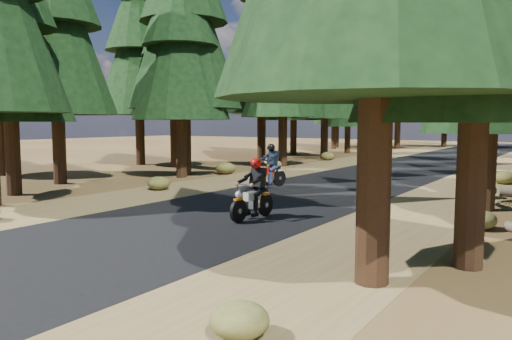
# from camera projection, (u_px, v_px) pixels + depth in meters

# --- Properties ---
(ground) EXTENTS (120.00, 120.00, 0.00)m
(ground) POSITION_uv_depth(u_px,v_px,m) (227.00, 213.00, 14.12)
(ground) COLOR #4B331A
(ground) RESTS_ON ground
(road) EXTENTS (6.00, 100.00, 0.01)m
(road) POSITION_uv_depth(u_px,v_px,m) (309.00, 192.00, 18.27)
(road) COLOR black
(road) RESTS_ON ground
(shoulder_l) EXTENTS (3.20, 100.00, 0.01)m
(shoulder_l) POSITION_uv_depth(u_px,v_px,m) (211.00, 184.00, 20.80)
(shoulder_l) COLOR brown
(shoulder_l) RESTS_ON ground
(shoulder_r) EXTENTS (3.20, 100.00, 0.01)m
(shoulder_r) POSITION_uv_depth(u_px,v_px,m) (438.00, 203.00, 15.74)
(shoulder_r) COLOR brown
(shoulder_r) RESTS_ON ground
(pine_forest) EXTENTS (34.59, 55.08, 16.32)m
(pine_forest) POSITION_uv_depth(u_px,v_px,m) (430.00, 36.00, 30.84)
(pine_forest) COLOR black
(pine_forest) RESTS_ON ground
(understory_shrubs) EXTENTS (13.70, 30.93, 0.60)m
(understory_shrubs) POSITION_uv_depth(u_px,v_px,m) (331.00, 179.00, 20.12)
(understory_shrubs) COLOR #474C1E
(understory_shrubs) RESTS_ON ground
(rider_lead) EXTENTS (0.64, 1.83, 1.61)m
(rider_lead) POSITION_uv_depth(u_px,v_px,m) (252.00, 199.00, 13.12)
(rider_lead) COLOR beige
(rider_lead) RESTS_ON road
(rider_follow) EXTENTS (1.02, 2.00, 1.71)m
(rider_follow) POSITION_uv_depth(u_px,v_px,m) (268.00, 173.00, 19.48)
(rider_follow) COLOR #9C120A
(rider_follow) RESTS_ON road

